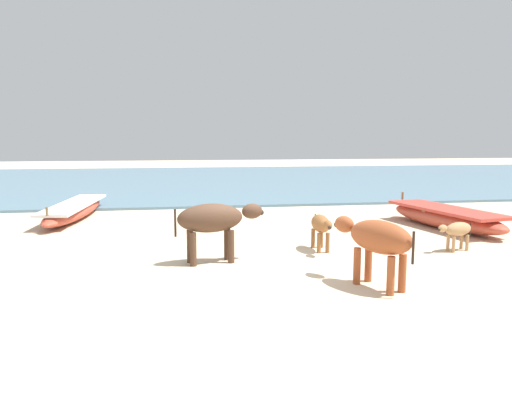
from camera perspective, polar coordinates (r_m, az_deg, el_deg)
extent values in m
plane|color=beige|center=(8.33, -1.18, -7.10)|extent=(80.00, 80.00, 0.00)
cube|color=slate|center=(25.01, -6.66, 2.90)|extent=(60.00, 20.00, 0.08)
ellipsoid|color=#B74733|center=(14.07, -20.25, -0.62)|extent=(1.18, 4.73, 0.40)
cube|color=white|center=(14.05, -20.28, 0.07)|extent=(1.12, 4.17, 0.07)
cube|color=olive|center=(13.72, -20.66, -0.38)|extent=(0.71, 0.17, 0.04)
cylinder|color=olive|center=(11.99, -23.01, -0.69)|extent=(0.06, 0.06, 0.20)
ellipsoid|color=#B74733|center=(12.61, 21.03, -1.39)|extent=(1.61, 3.83, 0.49)
cube|color=#CC3F33|center=(12.58, 21.08, -0.46)|extent=(1.52, 3.38, 0.07)
cube|color=olive|center=(12.80, 20.26, -0.62)|extent=(0.85, 0.26, 0.04)
cylinder|color=olive|center=(13.89, 16.58, 1.04)|extent=(0.06, 0.06, 0.20)
ellipsoid|color=#9E4C28|center=(7.21, 14.16, -3.61)|extent=(0.85, 1.17, 0.47)
ellipsoid|color=#9E4C28|center=(7.68, 10.17, -2.20)|extent=(0.35, 0.41, 0.26)
sphere|color=#2D2119|center=(7.80, 9.36, -2.25)|extent=(0.13, 0.13, 0.10)
cylinder|color=#9E4C28|center=(7.44, 11.60, -6.92)|extent=(0.11, 0.11, 0.54)
cylinder|color=#9E4C28|center=(7.60, 12.86, -6.63)|extent=(0.11, 0.11, 0.54)
cylinder|color=#9E4C28|center=(7.03, 15.31, -7.91)|extent=(0.11, 0.11, 0.54)
cylinder|color=#9E4C28|center=(7.20, 16.55, -7.57)|extent=(0.11, 0.11, 0.54)
cylinder|color=#2D2119|center=(6.86, 17.72, -4.74)|extent=(0.04, 0.04, 0.44)
ellipsoid|color=tan|center=(10.11, 22.35, -2.59)|extent=(0.66, 0.41, 0.27)
ellipsoid|color=tan|center=(9.80, 20.78, -2.56)|extent=(0.23, 0.18, 0.15)
sphere|color=#2D2119|center=(9.74, 20.41, -2.70)|extent=(0.07, 0.07, 0.06)
cylinder|color=tan|center=(9.98, 21.87, -4.26)|extent=(0.06, 0.06, 0.31)
cylinder|color=tan|center=(10.07, 21.31, -4.13)|extent=(0.06, 0.06, 0.31)
cylinder|color=tan|center=(10.25, 23.22, -4.03)|extent=(0.06, 0.06, 0.31)
cylinder|color=tan|center=(10.33, 22.65, -3.91)|extent=(0.06, 0.06, 0.31)
cylinder|color=#2D2119|center=(10.35, 23.53, -2.58)|extent=(0.02, 0.02, 0.25)
ellipsoid|color=brown|center=(9.46, 7.46, -2.13)|extent=(0.32, 0.77, 0.33)
ellipsoid|color=brown|center=(8.98, 8.31, -2.33)|extent=(0.16, 0.25, 0.18)
sphere|color=#2D2119|center=(8.88, 8.50, -2.58)|extent=(0.07, 0.07, 0.07)
cylinder|color=brown|center=(9.34, 8.27, -4.34)|extent=(0.08, 0.08, 0.38)
cylinder|color=brown|center=(9.30, 7.29, -4.38)|extent=(0.08, 0.08, 0.38)
cylinder|color=brown|center=(9.76, 7.56, -3.81)|extent=(0.08, 0.08, 0.38)
cylinder|color=brown|center=(9.71, 6.61, -3.85)|extent=(0.08, 0.08, 0.38)
cylinder|color=#2D2119|center=(9.85, 6.85, -1.93)|extent=(0.02, 0.02, 0.31)
ellipsoid|color=#4C3323|center=(8.44, -5.31, -1.51)|extent=(1.20, 0.64, 0.50)
ellipsoid|color=#4C3323|center=(8.64, -0.45, -0.71)|extent=(0.41, 0.29, 0.27)
sphere|color=#2D2119|center=(8.70, 0.58, -0.86)|extent=(0.12, 0.12, 0.10)
cylinder|color=#4C3323|center=(8.74, -3.35, -4.49)|extent=(0.11, 0.11, 0.57)
cylinder|color=#4C3323|center=(8.50, -2.89, -4.82)|extent=(0.11, 0.11, 0.57)
cylinder|color=#4C3323|center=(8.58, -7.62, -4.76)|extent=(0.11, 0.11, 0.57)
cylinder|color=#4C3323|center=(8.35, -7.28, -5.12)|extent=(0.11, 0.11, 0.57)
cylinder|color=#2D2119|center=(8.33, -9.32, -2.07)|extent=(0.04, 0.04, 0.47)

